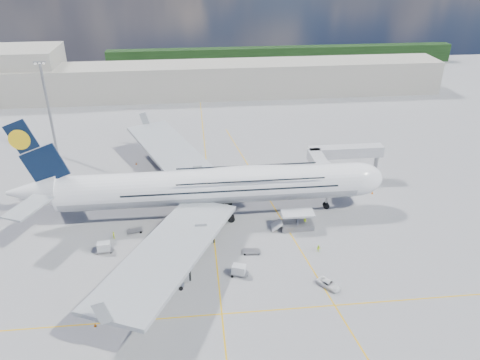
{
  "coord_description": "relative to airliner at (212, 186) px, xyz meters",
  "views": [
    {
      "loc": [
        -3.09,
        -75.47,
        52.54
      ],
      "look_at": [
        5.89,
        8.0,
        8.99
      ],
      "focal_mm": 35.0,
      "sensor_mm": 36.0,
      "label": 1
    }
  ],
  "objects": [
    {
      "name": "crew_loader",
      "position": [
        18.98,
        -15.66,
        -6.1
      ],
      "size": [
        0.9,
        0.8,
        1.54
      ],
      "primitive_type": "imported",
      "rotation": [
        0.0,
        0.0,
        -0.34
      ],
      "color": "#C7F319",
      "rests_on": "ground"
    },
    {
      "name": "crew_nose",
      "position": [
        22.35,
        6.0,
        -6.08
      ],
      "size": [
        0.67,
        0.67,
        1.57
      ],
      "primitive_type": "imported",
      "rotation": [
        0.0,
        0.0,
        0.78
      ],
      "color": "#9ADC17",
      "rests_on": "ground"
    },
    {
      "name": "taxi_line_diag",
      "position": [
        13.74,
        -0.0,
        -6.86
      ],
      "size": [
        14.16,
        99.06,
        0.01
      ],
      "primitive_type": "cube",
      "rotation": [
        0.0,
        0.0,
        0.14
      ],
      "color": "#DCA40B",
      "rests_on": "ground"
    },
    {
      "name": "dolly_back",
      "position": [
        -15.92,
        -5.1,
        -6.53
      ],
      "size": [
        3.29,
        2.31,
        0.44
      ],
      "rotation": [
        0.0,
        0.0,
        0.26
      ],
      "color": "gray",
      "rests_on": "ground"
    },
    {
      "name": "tree_line",
      "position": [
        39.74,
        130.0,
        -2.87
      ],
      "size": [
        160.0,
        6.0,
        8.0
      ],
      "primitive_type": "cube",
      "color": "#193814",
      "rests_on": "ground"
    },
    {
      "name": "cone_wing_left_inner",
      "position": [
        -4.89,
        12.26,
        -6.57
      ],
      "size": [
        0.48,
        0.48,
        0.61
      ],
      "color": "orange",
      "rests_on": "ground"
    },
    {
      "name": "dolly_row_c",
      "position": [
        -10.43,
        -14.55,
        -5.88
      ],
      "size": [
        3.26,
        2.46,
        1.84
      ],
      "rotation": [
        0.0,
        0.0,
        0.35
      ],
      "color": "gray",
      "rests_on": "ground"
    },
    {
      "name": "hangar",
      "position": [
        -70.26,
        90.0,
        2.13
      ],
      "size": [
        40.0,
        22.0,
        18.0
      ],
      "primitive_type": "cube",
      "color": "#B2AD9E",
      "rests_on": "ground"
    },
    {
      "name": "service_van",
      "position": [
        18.19,
        -25.54,
        -6.27
      ],
      "size": [
        4.23,
        4.59,
        1.19
      ],
      "primitive_type": "imported",
      "rotation": [
        0.0,
        0.0,
        0.67
      ],
      "color": "white",
      "rests_on": "ground"
    },
    {
      "name": "crew_van",
      "position": [
        18.5,
        -6.48,
        -5.99
      ],
      "size": [
        0.72,
        0.96,
        1.76
      ],
      "primitive_type": "imported",
      "rotation": [
        0.0,
        0.0,
        1.78
      ],
      "color": "#D4FF1A",
      "rests_on": "ground"
    },
    {
      "name": "cone_wing_right_outer",
      "position": [
        -19.62,
        -30.54,
        -6.6
      ],
      "size": [
        0.44,
        0.44,
        0.56
      ],
      "color": "orange",
      "rests_on": "ground"
    },
    {
      "name": "cone_wing_left_outer",
      "position": [
        -18.5,
        26.94,
        -6.59
      ],
      "size": [
        0.46,
        0.46,
        0.58
      ],
      "color": "orange",
      "rests_on": "ground"
    },
    {
      "name": "crew_wing",
      "position": [
        -19.83,
        -6.95,
        -6.11
      ],
      "size": [
        0.57,
        0.95,
        1.52
      ],
      "primitive_type": "imported",
      "rotation": [
        0.0,
        0.0,
        1.81
      ],
      "color": "#EBFF1A",
      "rests_on": "ground"
    },
    {
      "name": "cone_nose",
      "position": [
        37.15,
        5.07,
        -6.56
      ],
      "size": [
        0.5,
        0.5,
        0.64
      ],
      "color": "orange",
      "rests_on": "ground"
    },
    {
      "name": "cone_wing_right_inner",
      "position": [
        -11.35,
        -8.6,
        -6.6
      ],
      "size": [
        0.43,
        0.43,
        0.55
      ],
      "color": "orange",
      "rests_on": "ground"
    },
    {
      "name": "cone_tail",
      "position": [
        -38.42,
        5.13,
        -6.56
      ],
      "size": [
        0.5,
        0.5,
        0.64
      ],
      "color": "orange",
      "rests_on": "ground"
    },
    {
      "name": "dolly_row_a",
      "position": [
        -11.17,
        -10.28,
        -6.56
      ],
      "size": [
        3.04,
        2.42,
        0.39
      ],
      "rotation": [
        0.0,
        0.0,
        -0.42
      ],
      "color": "gray",
      "rests_on": "ground"
    },
    {
      "name": "baggage_tug",
      "position": [
        -7.82,
        -23.07,
        -5.99
      ],
      "size": [
        3.42,
        2.08,
        2.0
      ],
      "rotation": [
        0.0,
        0.0,
        0.2
      ],
      "color": "silver",
      "rests_on": "ground"
    },
    {
      "name": "taxi_line_cross",
      "position": [
        -0.26,
        -30.0,
        -6.86
      ],
      "size": [
        120.0,
        0.25,
        0.01
      ],
      "primitive_type": "cube",
      "color": "#DCA40B",
      "rests_on": "ground"
    },
    {
      "name": "taxi_line_main",
      "position": [
        -0.26,
        -10.0,
        -6.86
      ],
      "size": [
        0.25,
        220.0,
        0.01
      ],
      "primitive_type": "cube",
      "color": "#DCA40B",
      "rests_on": "ground"
    },
    {
      "name": "cargo_loader",
      "position": [
        16.56,
        -7.11,
        -5.62
      ],
      "size": [
        8.53,
        3.2,
        3.67
      ],
      "color": "silver",
      "rests_on": "ground"
    },
    {
      "name": "dolly_row_b",
      "position": [
        -21.06,
        -11.24,
        -5.79
      ],
      "size": [
        3.26,
        1.88,
        2.0
      ],
      "rotation": [
        0.0,
        0.0,
        0.06
      ],
      "color": "gray",
      "rests_on": "ground"
    },
    {
      "name": "airliner",
      "position": [
        0.0,
        0.0,
        0.0
      ],
      "size": [
        77.26,
        79.15,
        23.71
      ],
      "color": "white",
      "rests_on": "ground"
    },
    {
      "name": "dolly_nose_near",
      "position": [
        3.42,
        -20.69,
        -5.8
      ],
      "size": [
        3.51,
        2.64,
        1.98
      ],
      "rotation": [
        0.0,
        0.0,
        -0.35
      ],
      "color": "gray",
      "rests_on": "ground"
    },
    {
      "name": "ground",
      "position": [
        -0.26,
        -10.0,
        -6.87
      ],
      "size": [
        300.0,
        300.0,
        0.0
      ],
      "primitive_type": "plane",
      "color": "gray",
      "rests_on": "ground"
    },
    {
      "name": "catering_truck_outer",
      "position": [
        -9.64,
        28.49,
        -4.79
      ],
      "size": [
        7.99,
        4.55,
        4.48
      ],
      "rotation": [
        0.0,
        0.0,
        -0.27
      ],
      "color": "gray",
      "rests_on": "ground"
    },
    {
      "name": "terminal",
      "position": [
        -0.26,
        85.0,
        -0.87
      ],
      "size": [
        180.0,
        16.0,
        12.0
      ],
      "primitive_type": "cube",
      "color": "#B2AD9E",
      "rests_on": "ground"
    },
    {
      "name": "jet_bridge",
      "position": [
        29.55,
        10.94,
        -0.02
      ],
      "size": [
        18.8,
        12.1,
        8.5
      ],
      "color": "#B7B7BC",
      "rests_on": "ground"
    },
    {
      "name": "dolly_nose_far",
      "position": [
        6.42,
        -14.52,
        -6.5
      ],
      "size": [
        3.38,
        2.03,
        0.47
      ],
      "rotation": [
        0.0,
        0.0,
        -0.1
      ],
      "color": "gray",
      "rests_on": "ground"
    },
    {
      "name": "crew_tug",
      "position": [
        -6.82,
        -16.75,
        -5.87
      ],
      "size": [
        1.34,
        0.82,
        2.0
      ],
      "primitive_type": "imported",
      "rotation": [
        0.0,
        0.0,
        0.06
      ],
      "color": "#CAEA18",
      "rests_on": "ground"
    },
    {
      "name": "light_mast",
      "position": [
        -40.26,
        35.0,
        6.34
      ],
      "size": [
        3.0,
        0.7,
        25.5
      ],
      "color": "gray",
      "rests_on": "ground"
    },
    {
      "name": "catering_truck_inner",
      "position": [
        -13.95,
        10.04,
        -5.17
      ],
      "size": [
        6.39,
        3.56,
        3.6
      ],
      "rotation": [
        0.0,
        0.0,
        -0.25
      ],
      "color": "gray",
      "rests_on": "ground"
    }
  ]
}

